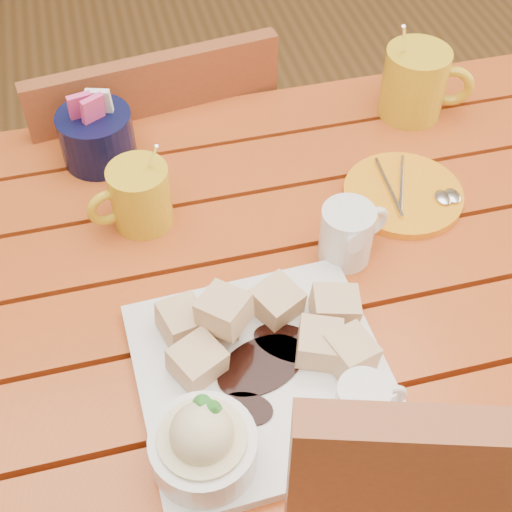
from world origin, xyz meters
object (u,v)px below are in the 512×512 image
object	(u,v)px
coffee_mug_right	(416,82)
dessert_plate	(253,385)
coffee_mug_left	(138,196)
table	(234,345)
chair_far	(158,195)
orange_saucer	(404,194)

from	to	relation	value
coffee_mug_right	dessert_plate	bearing A→B (deg)	-106.83
dessert_plate	coffee_mug_left	bearing A→B (deg)	104.49
table	dessert_plate	distance (m)	0.20
coffee_mug_left	coffee_mug_right	size ratio (longest dim) A/B	0.82
dessert_plate	chair_far	bearing A→B (deg)	92.94
dessert_plate	chair_far	size ratio (longest dim) A/B	0.34
table	dessert_plate	world-z (taller)	dessert_plate
dessert_plate	table	bearing A→B (deg)	86.20
table	chair_far	xyz separation A→B (m)	(-0.04, 0.50, -0.17)
coffee_mug_left	orange_saucer	bearing A→B (deg)	-21.25
table	chair_far	world-z (taller)	chair_far
orange_saucer	chair_far	bearing A→B (deg)	129.22
coffee_mug_right	chair_far	world-z (taller)	coffee_mug_right
orange_saucer	chair_far	size ratio (longest dim) A/B	0.20
dessert_plate	chair_far	distance (m)	0.71
coffee_mug_right	orange_saucer	bearing A→B (deg)	-92.03
coffee_mug_left	chair_far	distance (m)	0.47
chair_far	table	bearing A→B (deg)	87.39
orange_saucer	coffee_mug_left	bearing A→B (deg)	172.95
dessert_plate	coffee_mug_left	distance (m)	0.31
dessert_plate	coffee_mug_left	xyz separation A→B (m)	(-0.08, 0.30, 0.02)
coffee_mug_left	orange_saucer	world-z (taller)	coffee_mug_left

